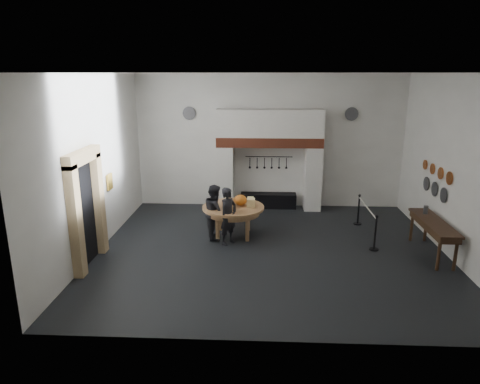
{
  "coord_description": "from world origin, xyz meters",
  "views": [
    {
      "loc": [
        -0.3,
        -10.47,
        4.49
      ],
      "look_at": [
        -0.84,
        0.81,
        1.35
      ],
      "focal_mm": 32.0,
      "sensor_mm": 36.0,
      "label": 1
    }
  ],
  "objects_px": {
    "barrier_post_near": "(375,234)",
    "barrier_post_far": "(359,210)",
    "iron_range": "(268,200)",
    "visitor_near": "(228,216)",
    "side_table": "(434,222)",
    "work_table": "(233,207)",
    "visitor_far": "(215,212)"
  },
  "relations": [
    {
      "from": "visitor_near",
      "to": "visitor_far",
      "type": "bearing_deg",
      "value": 82.06
    },
    {
      "from": "visitor_near",
      "to": "barrier_post_far",
      "type": "height_order",
      "value": "visitor_near"
    },
    {
      "from": "iron_range",
      "to": "visitor_far",
      "type": "height_order",
      "value": "visitor_far"
    },
    {
      "from": "work_table",
      "to": "side_table",
      "type": "height_order",
      "value": "side_table"
    },
    {
      "from": "work_table",
      "to": "visitor_far",
      "type": "height_order",
      "value": "visitor_far"
    },
    {
      "from": "visitor_near",
      "to": "iron_range",
      "type": "bearing_deg",
      "value": 18.12
    },
    {
      "from": "iron_range",
      "to": "visitor_near",
      "type": "height_order",
      "value": "visitor_near"
    },
    {
      "from": "work_table",
      "to": "barrier_post_near",
      "type": "height_order",
      "value": "barrier_post_near"
    },
    {
      "from": "iron_range",
      "to": "side_table",
      "type": "distance_m",
      "value": 5.63
    },
    {
      "from": "visitor_far",
      "to": "side_table",
      "type": "bearing_deg",
      "value": -112.3
    },
    {
      "from": "barrier_post_near",
      "to": "barrier_post_far",
      "type": "distance_m",
      "value": 2.0
    },
    {
      "from": "iron_range",
      "to": "barrier_post_near",
      "type": "relative_size",
      "value": 2.11
    },
    {
      "from": "barrier_post_far",
      "to": "side_table",
      "type": "bearing_deg",
      "value": -58.44
    },
    {
      "from": "work_table",
      "to": "visitor_far",
      "type": "relative_size",
      "value": 1.13
    },
    {
      "from": "work_table",
      "to": "visitor_far",
      "type": "bearing_deg",
      "value": -157.76
    },
    {
      "from": "side_table",
      "to": "barrier_post_near",
      "type": "distance_m",
      "value": 1.45
    },
    {
      "from": "iron_range",
      "to": "barrier_post_far",
      "type": "bearing_deg",
      "value": -30.03
    },
    {
      "from": "visitor_near",
      "to": "barrier_post_near",
      "type": "distance_m",
      "value": 3.89
    },
    {
      "from": "side_table",
      "to": "barrier_post_far",
      "type": "bearing_deg",
      "value": 121.56
    },
    {
      "from": "visitor_far",
      "to": "barrier_post_near",
      "type": "bearing_deg",
      "value": -112.19
    },
    {
      "from": "work_table",
      "to": "visitor_near",
      "type": "xyz_separation_m",
      "value": [
        -0.1,
        -0.6,
        -0.05
      ]
    },
    {
      "from": "iron_range",
      "to": "work_table",
      "type": "height_order",
      "value": "work_table"
    },
    {
      "from": "iron_range",
      "to": "work_table",
      "type": "xyz_separation_m",
      "value": [
        -1.04,
        -2.71,
        0.59
      ]
    },
    {
      "from": "visitor_far",
      "to": "work_table",
      "type": "bearing_deg",
      "value": -81.04
    },
    {
      "from": "work_table",
      "to": "side_table",
      "type": "distance_m",
      "value": 5.26
    },
    {
      "from": "visitor_far",
      "to": "barrier_post_near",
      "type": "distance_m",
      "value": 4.33
    },
    {
      "from": "iron_range",
      "to": "visitor_far",
      "type": "relative_size",
      "value": 1.23
    },
    {
      "from": "side_table",
      "to": "barrier_post_far",
      "type": "height_order",
      "value": "same"
    },
    {
      "from": "iron_range",
      "to": "barrier_post_near",
      "type": "xyz_separation_m",
      "value": [
        2.73,
        -3.58,
        0.2
      ]
    },
    {
      "from": "visitor_near",
      "to": "side_table",
      "type": "xyz_separation_m",
      "value": [
        5.24,
        -0.49,
        0.08
      ]
    },
    {
      "from": "visitor_near",
      "to": "side_table",
      "type": "distance_m",
      "value": 5.26
    },
    {
      "from": "visitor_near",
      "to": "side_table",
      "type": "height_order",
      "value": "visitor_near"
    }
  ]
}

